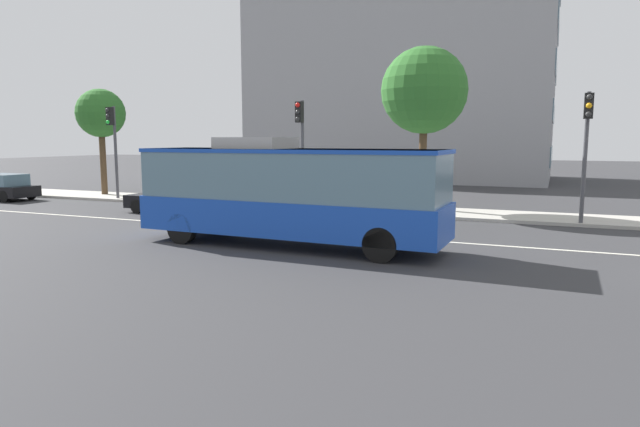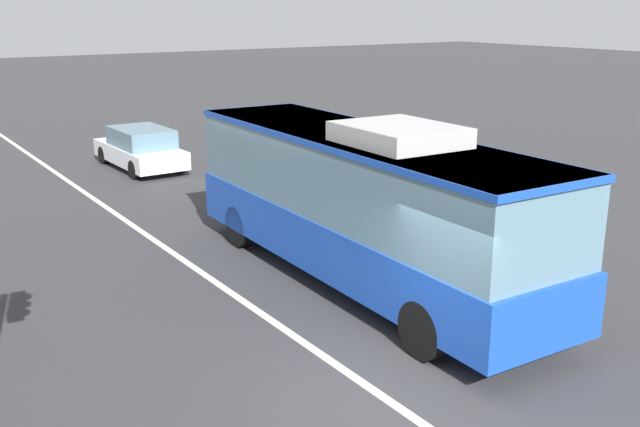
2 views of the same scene
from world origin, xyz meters
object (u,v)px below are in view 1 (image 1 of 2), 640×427
object	(u,v)px
traffic_light_near_corner	(587,135)
traffic_light_far_corner	(113,136)
street_tree_kerbside_left	(424,91)
sedan_black_ahead	(0,187)
sedan_black	(176,198)
traffic_light_mid_block	(301,136)
transit_bus	(289,190)
street_tree_kerbside_centre	(101,114)

from	to	relation	value
traffic_light_near_corner	traffic_light_far_corner	size ratio (longest dim) A/B	1.00
traffic_light_near_corner	street_tree_kerbside_left	world-z (taller)	street_tree_kerbside_left
sedan_black_ahead	street_tree_kerbside_left	xyz separation A→B (m)	(23.09, 4.02, 4.88)
sedan_black	traffic_light_mid_block	bearing A→B (deg)	-149.34
sedan_black	traffic_light_far_corner	distance (m)	7.54
transit_bus	traffic_light_near_corner	world-z (taller)	traffic_light_near_corner
sedan_black_ahead	traffic_light_near_corner	xyz separation A→B (m)	(29.84, 1.82, 2.84)
transit_bus	traffic_light_far_corner	xyz separation A→B (m)	(-14.60, 8.12, 1.75)
street_tree_kerbside_left	street_tree_kerbside_centre	bearing A→B (deg)	-179.11
traffic_light_near_corner	traffic_light_mid_block	bearing A→B (deg)	-91.04
street_tree_kerbside_left	sedan_black	bearing A→B (deg)	-154.94
traffic_light_mid_block	transit_bus	bearing A→B (deg)	26.69
sedan_black	traffic_light_far_corner	bearing A→B (deg)	-23.88
traffic_light_mid_block	street_tree_kerbside_centre	xyz separation A→B (m)	(-13.73, 1.72, 1.30)
sedan_black	traffic_light_mid_block	distance (m)	6.48
traffic_light_near_corner	street_tree_kerbside_centre	bearing A→B (deg)	-94.39
sedan_black	street_tree_kerbside_left	xyz separation A→B (m)	(10.42, 4.87, 4.88)
traffic_light_mid_block	street_tree_kerbside_centre	distance (m)	13.90
transit_bus	street_tree_kerbside_centre	distance (m)	19.75
transit_bus	sedan_black_ahead	xyz separation A→B (m)	(-20.94, 6.00, -1.09)
transit_bus	street_tree_kerbside_left	world-z (taller)	street_tree_kerbside_left
traffic_light_near_corner	street_tree_kerbside_centre	xyz separation A→B (m)	(-25.82, 1.90, 1.30)
sedan_black_ahead	traffic_light_mid_block	distance (m)	18.09
traffic_light_mid_block	traffic_light_far_corner	bearing A→B (deg)	-85.66
transit_bus	sedan_black	distance (m)	9.80
traffic_light_far_corner	street_tree_kerbside_centre	xyz separation A→B (m)	(-2.33, 1.60, 1.30)
transit_bus	street_tree_kerbside_centre	world-z (taller)	street_tree_kerbside_centre
transit_bus	street_tree_kerbside_centre	bearing A→B (deg)	152.00
transit_bus	traffic_light_far_corner	size ratio (longest dim) A/B	1.94
transit_bus	sedan_black_ahead	world-z (taller)	transit_bus
transit_bus	sedan_black_ahead	size ratio (longest dim) A/B	2.22
traffic_light_mid_block	street_tree_kerbside_centre	size ratio (longest dim) A/B	0.82
sedan_black_ahead	traffic_light_far_corner	world-z (taller)	traffic_light_far_corner
sedan_black_ahead	street_tree_kerbside_left	distance (m)	23.94
transit_bus	traffic_light_mid_block	size ratio (longest dim) A/B	1.94
street_tree_kerbside_left	street_tree_kerbside_centre	distance (m)	19.09
transit_bus	traffic_light_far_corner	bearing A→B (deg)	152.80
traffic_light_far_corner	street_tree_kerbside_centre	world-z (taller)	street_tree_kerbside_centre
transit_bus	traffic_light_far_corner	world-z (taller)	traffic_light_far_corner
transit_bus	sedan_black_ahead	bearing A→B (deg)	165.90
traffic_light_near_corner	street_tree_kerbside_left	xyz separation A→B (m)	(-6.75, 2.20, 2.04)
transit_bus	street_tree_kerbside_left	xyz separation A→B (m)	(2.15, 10.02, 3.79)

